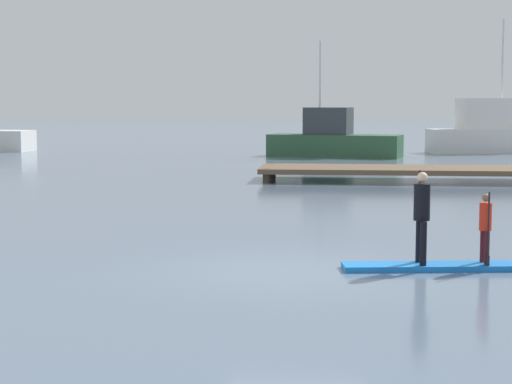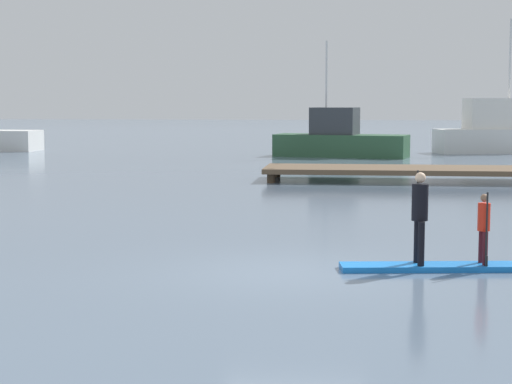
{
  "view_description": "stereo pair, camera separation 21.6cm",
  "coord_description": "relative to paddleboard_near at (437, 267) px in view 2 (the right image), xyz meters",
  "views": [
    {
      "loc": [
        0.78,
        -14.51,
        2.87
      ],
      "look_at": [
        -1.0,
        3.45,
        0.99
      ],
      "focal_mm": 61.23,
      "sensor_mm": 36.0,
      "label": 1
    },
    {
      "loc": [
        0.99,
        -14.49,
        2.87
      ],
      "look_at": [
        -1.0,
        3.45,
        0.99
      ],
      "focal_mm": 61.23,
      "sensor_mm": 36.0,
      "label": 2
    }
  ],
  "objects": [
    {
      "name": "ground_plane",
      "position": [
        -2.44,
        -0.45,
        -0.05
      ],
      "size": [
        240.0,
        240.0,
        0.0
      ],
      "primitive_type": "plane",
      "color": "slate"
    },
    {
      "name": "paddleboard_near",
      "position": [
        0.0,
        0.0,
        0.0
      ],
      "size": [
        3.35,
        0.99,
        0.1
      ],
      "color": "blue",
      "rests_on": "ground"
    },
    {
      "name": "paddler_child_solo",
      "position": [
        0.78,
        0.1,
        0.73
      ],
      "size": [
        0.24,
        0.41,
        1.25
      ],
      "color": "#4C1419",
      "rests_on": "paddleboard_near"
    },
    {
      "name": "fishing_boat_white_large",
      "position": [
        6.92,
        34.81,
        1.07
      ],
      "size": [
        8.29,
        3.91,
        7.38
      ],
      "color": "silver",
      "rests_on": "ground"
    },
    {
      "name": "floating_dock",
      "position": [
        0.74,
        16.72,
        0.36
      ],
      "size": [
        10.68,
        2.98,
        0.5
      ],
      "color": "brown",
      "rests_on": "ground"
    },
    {
      "name": "motor_boat_small_navy",
      "position": [
        -2.14,
        30.36,
        0.85
      ],
      "size": [
        7.1,
        3.58,
        5.96
      ],
      "color": "#2D5638",
      "rests_on": "ground"
    },
    {
      "name": "paddler_adult",
      "position": [
        -0.31,
        -0.04,
        0.95
      ],
      "size": [
        0.31,
        0.5,
        1.59
      ],
      "color": "black",
      "rests_on": "paddleboard_near"
    }
  ]
}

